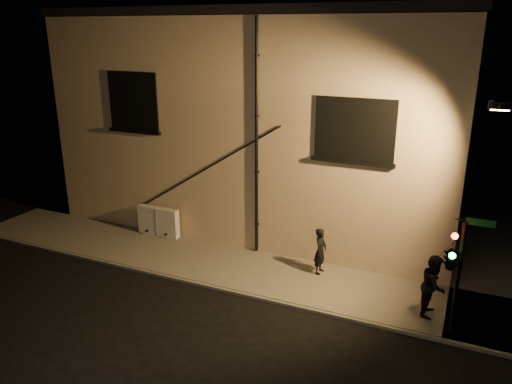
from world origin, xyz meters
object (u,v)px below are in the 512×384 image
at_px(pedestrian_a, 320,251).
at_px(pedestrian_b, 434,285).
at_px(utility_cabinet, 159,221).
at_px(traffic_signal, 452,257).

relative_size(pedestrian_a, pedestrian_b, 0.87).
bearing_deg(utility_cabinet, traffic_signal, -12.82).
relative_size(utility_cabinet, traffic_signal, 0.53).
relative_size(pedestrian_a, traffic_signal, 0.47).
distance_m(pedestrian_a, pedestrian_b, 3.90).
bearing_deg(traffic_signal, pedestrian_b, 113.92).
relative_size(utility_cabinet, pedestrian_a, 1.11).
xyz_separation_m(pedestrian_a, traffic_signal, (4.12, -2.04, 1.47)).
distance_m(utility_cabinet, traffic_signal, 11.39).
height_order(utility_cabinet, pedestrian_b, pedestrian_b).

